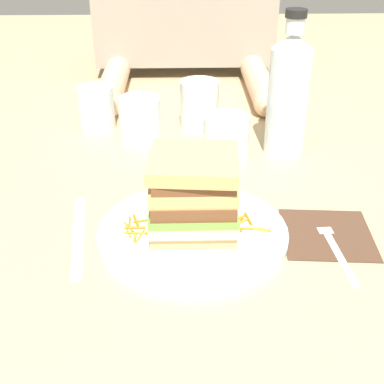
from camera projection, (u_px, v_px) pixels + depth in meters
name	position (u px, v px, depth m)	size (l,w,h in m)	color
ground_plane	(187.00, 225.00, 0.72)	(3.00, 3.00, 0.00)	tan
main_plate	(193.00, 233.00, 0.69)	(0.26, 0.26, 0.01)	white
sandwich	(193.00, 194.00, 0.66)	(0.12, 0.11, 0.11)	tan
carrot_shred_0	(144.00, 220.00, 0.70)	(0.00, 0.00, 0.03)	orange
carrot_shred_1	(155.00, 229.00, 0.68)	(0.00, 0.00, 0.03)	orange
carrot_shred_2	(135.00, 233.00, 0.67)	(0.00, 0.00, 0.03)	orange
carrot_shred_3	(129.00, 234.00, 0.67)	(0.00, 0.00, 0.02)	orange
carrot_shred_4	(135.00, 237.00, 0.67)	(0.00, 0.00, 0.02)	orange
carrot_shred_5	(136.00, 220.00, 0.70)	(0.00, 0.00, 0.03)	orange
carrot_shred_6	(130.00, 222.00, 0.70)	(0.00, 0.00, 0.03)	orange
carrot_shred_7	(140.00, 236.00, 0.67)	(0.00, 0.00, 0.03)	orange
carrot_shred_8	(135.00, 228.00, 0.69)	(0.00, 0.00, 0.03)	orange
carrot_shred_9	(129.00, 227.00, 0.69)	(0.00, 0.00, 0.03)	orange
carrot_shred_10	(263.00, 230.00, 0.68)	(0.00, 0.00, 0.02)	orange
carrot_shred_11	(248.00, 219.00, 0.70)	(0.00, 0.00, 0.03)	orange
carrot_shred_12	(242.00, 222.00, 0.70)	(0.00, 0.00, 0.02)	orange
carrot_shred_13	(236.00, 219.00, 0.70)	(0.00, 0.00, 0.03)	orange
carrot_shred_14	(230.00, 231.00, 0.68)	(0.00, 0.00, 0.02)	orange
carrot_shred_15	(251.00, 229.00, 0.68)	(0.00, 0.00, 0.03)	orange
carrot_shred_16	(237.00, 223.00, 0.69)	(0.00, 0.00, 0.03)	orange
carrot_shred_17	(237.00, 227.00, 0.69)	(0.00, 0.00, 0.02)	orange
napkin_dark	(327.00, 234.00, 0.70)	(0.12, 0.12, 0.00)	#4C3323
fork	(333.00, 241.00, 0.67)	(0.02, 0.17, 0.00)	silver
knife	(78.00, 237.00, 0.69)	(0.04, 0.20, 0.00)	silver
juice_glass	(226.00, 141.00, 0.88)	(0.08, 0.08, 0.08)	white
water_bottle	(288.00, 94.00, 0.87)	(0.07, 0.07, 0.25)	silver
empty_tumbler_0	(140.00, 120.00, 0.94)	(0.08, 0.08, 0.09)	silver
empty_tumbler_1	(199.00, 105.00, 1.00)	(0.08, 0.08, 0.10)	silver
empty_tumbler_2	(96.00, 108.00, 0.99)	(0.07, 0.07, 0.09)	silver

